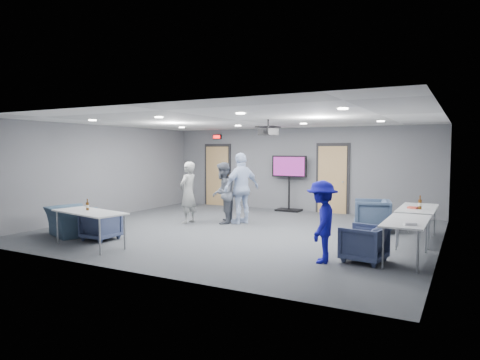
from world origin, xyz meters
The scene contains 28 objects.
floor centered at (0.00, 0.00, 0.00)m, with size 9.00×9.00×0.00m, color #34373C.
ceiling centered at (0.00, 0.00, 2.70)m, with size 9.00×9.00×0.00m, color white.
wall_back centered at (0.00, 4.00, 1.35)m, with size 9.00×0.02×2.70m, color slate.
wall_front centered at (0.00, -4.00, 1.35)m, with size 9.00×0.02×2.70m, color slate.
wall_left centered at (-4.50, 0.00, 1.35)m, with size 0.02×8.00×2.70m, color slate.
wall_right centered at (4.50, 0.00, 1.35)m, with size 0.02×8.00×2.70m, color slate.
door_left centered at (-3.00, 3.95, 1.07)m, with size 1.06×0.17×2.24m.
door_right centered at (1.20, 3.95, 1.07)m, with size 1.06×0.17×2.24m.
exit_sign centered at (-3.00, 3.93, 2.45)m, with size 0.32×0.08×0.16m.
hvac_diffuser centered at (-0.50, 2.80, 2.69)m, with size 0.60×0.60×0.03m, color black.
downlights centered at (0.00, 0.00, 2.68)m, with size 6.18×3.78×0.02m.
person_a centered at (-1.72, 0.28, 0.83)m, with size 0.61×0.40×1.66m, color gray.
person_b centered at (-0.86, 0.68, 0.83)m, with size 0.80×0.62×1.65m, color slate.
person_c centered at (-0.42, 0.93, 0.95)m, with size 1.12×0.47×1.91m, color #C6DAFF.
person_d centered at (2.70, -1.94, 0.72)m, with size 0.94×0.54×1.45m, color #1819A1.
chair_right_a centered at (2.90, 1.49, 0.39)m, with size 0.83×0.86×0.78m, color #384861.
chair_right_c centered at (3.35, -1.57, 0.33)m, with size 0.70×0.72×0.65m, color #3A4464.
chair_front_a centered at (-2.16, -2.40, 0.32)m, with size 0.68×0.70×0.63m, color #394363.
chair_front_b centered at (-3.14, -2.40, 0.34)m, with size 1.03×0.90×0.67m, color #3C5267.
table_right_a centered at (4.00, 0.77, 0.68)m, with size 0.74×1.77×0.73m.
table_right_b centered at (4.00, -1.13, 0.68)m, with size 0.70×1.68×0.73m.
table_front_left centered at (-1.86, -3.00, 0.68)m, with size 1.83×1.03×0.73m.
bottle_front centered at (-2.01, -2.91, 0.82)m, with size 0.06×0.06×0.24m.
bottle_right centered at (4.06, 0.53, 0.84)m, with size 0.08×0.08×0.29m.
snack_box centered at (3.92, 0.55, 0.75)m, with size 0.19×0.13×0.04m, color #C94332.
wrapper centered at (4.12, -1.62, 0.75)m, with size 0.19×0.13×0.04m, color silver.
tv_stand centered at (-0.17, 3.75, 1.02)m, with size 1.17×0.56×1.80m.
projector centered at (0.82, -0.09, 2.40)m, with size 0.47×0.45×0.36m.
Camera 1 is at (4.93, -9.18, 1.98)m, focal length 32.00 mm.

